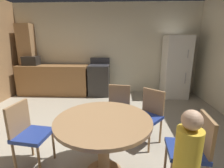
# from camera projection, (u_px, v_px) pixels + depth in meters

# --- Properties ---
(ground_plane) EXTENTS (14.00, 14.00, 0.00)m
(ground_plane) POSITION_uv_depth(u_px,v_px,m) (92.00, 146.00, 2.67)
(ground_plane) COLOR #A89E89
(wall_back) EXTENTS (5.86, 0.12, 2.70)m
(wall_back) POSITION_uv_depth(u_px,v_px,m) (106.00, 49.00, 5.25)
(wall_back) COLOR beige
(wall_back) RESTS_ON ground
(kitchen_counter) EXTENTS (2.09, 0.60, 0.90)m
(kitchen_counter) POSITION_uv_depth(u_px,v_px,m) (54.00, 80.00, 5.16)
(kitchen_counter) COLOR olive
(kitchen_counter) RESTS_ON ground
(pantry_column) EXTENTS (0.44, 0.36, 2.10)m
(pantry_column) POSITION_uv_depth(u_px,v_px,m) (28.00, 59.00, 5.22)
(pantry_column) COLOR #9E754C
(pantry_column) RESTS_ON ground
(oven_range) EXTENTS (0.60, 0.60, 1.10)m
(oven_range) POSITION_uv_depth(u_px,v_px,m) (99.00, 80.00, 5.10)
(oven_range) COLOR #2D2B28
(oven_range) RESTS_ON ground
(refrigerator) EXTENTS (0.68, 0.68, 1.76)m
(refrigerator) POSITION_uv_depth(u_px,v_px,m) (175.00, 67.00, 4.84)
(refrigerator) COLOR white
(refrigerator) RESTS_ON ground
(microwave) EXTENTS (0.44, 0.32, 0.26)m
(microwave) POSITION_uv_depth(u_px,v_px,m) (31.00, 61.00, 5.04)
(microwave) COLOR black
(microwave) RESTS_ON kitchen_counter
(dining_table) EXTENTS (1.12, 1.12, 0.76)m
(dining_table) POSITION_uv_depth(u_px,v_px,m) (103.00, 132.00, 1.96)
(dining_table) COLOR #9E754C
(dining_table) RESTS_ON ground
(chair_north) EXTENTS (0.46, 0.46, 0.87)m
(chair_north) POSITION_uv_depth(u_px,v_px,m) (118.00, 107.00, 2.93)
(chair_north) COLOR #9E754C
(chair_north) RESTS_ON ground
(chair_northeast) EXTENTS (0.56, 0.56, 0.87)m
(chair_northeast) POSITION_uv_depth(u_px,v_px,m) (149.00, 113.00, 2.68)
(chair_northeast) COLOR #9E754C
(chair_northeast) RESTS_ON ground
(chair_west) EXTENTS (0.45, 0.45, 0.87)m
(chair_west) POSITION_uv_depth(u_px,v_px,m) (28.00, 131.00, 2.16)
(chair_west) COLOR #9E754C
(chair_west) RESTS_ON ground
(chair_east) EXTENTS (0.44, 0.44, 0.87)m
(chair_east) POSITION_uv_depth(u_px,v_px,m) (193.00, 147.00, 1.84)
(chair_east) COLOR #9E754C
(chair_east) RESTS_ON ground
(person_child) EXTENTS (0.30, 0.30, 1.09)m
(person_child) POSITION_uv_depth(u_px,v_px,m) (186.00, 164.00, 1.47)
(person_child) COLOR #3D4C84
(person_child) RESTS_ON ground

